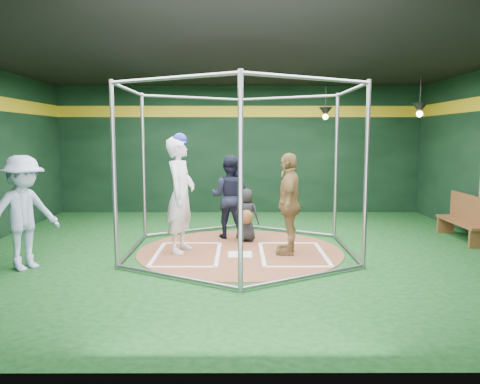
{
  "coord_description": "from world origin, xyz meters",
  "views": [
    {
      "loc": [
        -0.03,
        -8.51,
        2.13
      ],
      "look_at": [
        0.0,
        0.1,
        1.1
      ],
      "focal_mm": 35.0,
      "sensor_mm": 36.0,
      "label": 1
    }
  ],
  "objects_px": {
    "umpire": "(230,197)",
    "dugout_bench": "(465,217)",
    "visitor_leopard": "(289,204)",
    "batter_figure": "(181,194)"
  },
  "relations": [
    {
      "from": "umpire",
      "to": "dugout_bench",
      "type": "relative_size",
      "value": 1.07
    },
    {
      "from": "umpire",
      "to": "dugout_bench",
      "type": "height_order",
      "value": "umpire"
    },
    {
      "from": "visitor_leopard",
      "to": "dugout_bench",
      "type": "distance_m",
      "value": 3.93
    },
    {
      "from": "batter_figure",
      "to": "umpire",
      "type": "relative_size",
      "value": 1.26
    },
    {
      "from": "visitor_leopard",
      "to": "umpire",
      "type": "relative_size",
      "value": 1.06
    },
    {
      "from": "visitor_leopard",
      "to": "dugout_bench",
      "type": "height_order",
      "value": "visitor_leopard"
    },
    {
      "from": "umpire",
      "to": "visitor_leopard",
      "type": "bearing_deg",
      "value": 144.64
    },
    {
      "from": "batter_figure",
      "to": "dugout_bench",
      "type": "relative_size",
      "value": 1.35
    },
    {
      "from": "batter_figure",
      "to": "umpire",
      "type": "height_order",
      "value": "batter_figure"
    },
    {
      "from": "batter_figure",
      "to": "dugout_bench",
      "type": "xyz_separation_m",
      "value": [
        5.71,
        0.98,
        -0.61
      ]
    }
  ]
}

